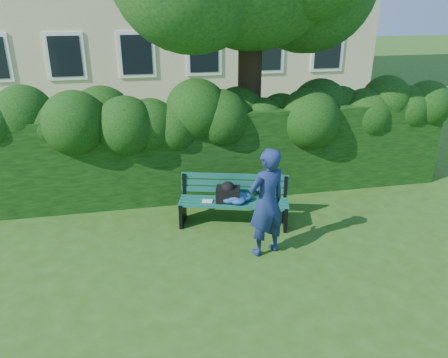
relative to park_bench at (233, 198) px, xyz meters
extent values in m
plane|color=#2D5013|center=(-0.19, -0.72, -0.51)|extent=(80.00, 80.00, 0.00)
cube|color=white|center=(-3.79, 9.26, 1.49)|extent=(1.30, 0.08, 1.60)
cube|color=black|center=(-3.79, 9.22, 1.49)|extent=(1.05, 0.04, 1.35)
cube|color=white|center=(-1.39, 9.26, 1.49)|extent=(1.30, 0.08, 1.60)
cube|color=black|center=(-1.39, 9.22, 1.49)|extent=(1.05, 0.04, 1.35)
cube|color=white|center=(1.01, 9.26, 1.49)|extent=(1.30, 0.08, 1.60)
cube|color=black|center=(1.01, 9.22, 1.49)|extent=(1.05, 0.04, 1.35)
cube|color=white|center=(3.41, 9.26, 1.49)|extent=(1.30, 0.08, 1.60)
cube|color=black|center=(3.41, 9.22, 1.49)|extent=(1.05, 0.04, 1.35)
cube|color=white|center=(5.81, 9.26, 1.49)|extent=(1.30, 0.08, 1.60)
cube|color=black|center=(5.81, 9.22, 1.49)|extent=(1.05, 0.04, 1.35)
cube|color=black|center=(-0.19, 1.48, 0.39)|extent=(10.00, 1.00, 1.80)
cylinder|color=black|center=(0.79, 1.95, 1.75)|extent=(0.49, 0.49, 4.52)
cube|color=#115647|center=(-0.05, -0.22, -0.06)|extent=(1.91, 0.63, 0.04)
cube|color=#115647|center=(-0.01, -0.10, -0.06)|extent=(1.91, 0.63, 0.04)
cube|color=#115647|center=(0.02, 0.01, -0.06)|extent=(1.91, 0.63, 0.04)
cube|color=#115647|center=(0.05, 0.13, -0.06)|extent=(1.91, 0.63, 0.04)
cube|color=#115647|center=(0.07, 0.21, 0.07)|extent=(1.89, 0.57, 0.10)
cube|color=#115647|center=(0.08, 0.22, 0.20)|extent=(1.89, 0.57, 0.10)
cube|color=#115647|center=(0.08, 0.23, 0.33)|extent=(1.89, 0.57, 0.10)
cube|color=black|center=(-0.89, 0.21, -0.29)|extent=(0.19, 0.50, 0.44)
cube|color=black|center=(-0.82, 0.46, 0.14)|extent=(0.07, 0.07, 0.45)
cube|color=black|center=(-0.90, 0.16, -0.07)|extent=(0.17, 0.42, 0.05)
cube|color=black|center=(0.89, -0.30, -0.29)|extent=(0.19, 0.50, 0.44)
cube|color=black|center=(0.97, -0.05, 0.14)|extent=(0.07, 0.07, 0.45)
cube|color=black|center=(0.88, -0.35, -0.07)|extent=(0.17, 0.42, 0.05)
cube|color=white|center=(-0.46, 0.04, -0.03)|extent=(0.21, 0.17, 0.02)
cube|color=black|center=(-0.10, -0.02, 0.09)|extent=(0.48, 0.39, 0.27)
imported|color=navy|center=(0.30, -1.06, 0.38)|extent=(0.75, 0.62, 1.78)
camera|label=1|loc=(-1.60, -6.92, 3.32)|focal=35.00mm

